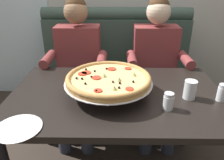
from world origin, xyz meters
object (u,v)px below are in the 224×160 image
(drinking_glass, at_px, (190,91))
(pizza, at_px, (108,79))
(dining_table, at_px, (117,104))
(patio_chair, at_px, (30,42))
(shaker_pepper_flakes, at_px, (168,102))
(booth_bench, at_px, (116,81))
(diner_right, at_px, (156,63))
(plate_near_left, at_px, (18,127))
(shaker_oregano, at_px, (222,94))
(diner_left, at_px, (78,62))

(drinking_glass, bearing_deg, pizza, 174.85)
(dining_table, distance_m, pizza, 0.20)
(drinking_glass, relative_size, patio_chair, 0.13)
(dining_table, height_order, shaker_pepper_flakes, shaker_pepper_flakes)
(drinking_glass, bearing_deg, shaker_pepper_flakes, -141.57)
(booth_bench, height_order, drinking_glass, booth_bench)
(diner_right, height_order, plate_near_left, diner_right)
(booth_bench, height_order, patio_chair, booth_bench)
(booth_bench, bearing_deg, shaker_oregano, -57.72)
(diner_right, xyz_separation_m, plate_near_left, (-0.85, -1.01, 0.04))
(drinking_glass, bearing_deg, patio_chair, 130.25)
(drinking_glass, bearing_deg, shaker_oregano, -8.28)
(booth_bench, height_order, diner_right, diner_right)
(diner_right, distance_m, patio_chair, 2.16)
(diner_left, xyz_separation_m, drinking_glass, (0.80, -0.69, 0.08))
(diner_right, height_order, patio_chair, diner_right)
(shaker_pepper_flakes, xyz_separation_m, plate_near_left, (-0.77, -0.19, -0.03))
(dining_table, bearing_deg, booth_bench, 90.00)
(diner_right, distance_m, plate_near_left, 1.32)
(booth_bench, relative_size, dining_table, 1.16)
(plate_near_left, height_order, patio_chair, patio_chair)
(dining_table, height_order, shaker_oregano, shaker_oregano)
(diner_left, xyz_separation_m, pizza, (0.30, -0.65, 0.14))
(pizza, xyz_separation_m, plate_near_left, (-0.44, -0.36, -0.09))
(dining_table, relative_size, diner_left, 1.08)
(diner_right, xyz_separation_m, patio_chair, (-1.66, 1.37, -0.19))
(dining_table, xyz_separation_m, diner_right, (0.36, 0.64, 0.05))
(pizza, bearing_deg, shaker_pepper_flakes, -26.60)
(dining_table, bearing_deg, diner_left, 119.37)
(shaker_oregano, height_order, shaker_pepper_flakes, shaker_oregano)
(diner_left, xyz_separation_m, shaker_oregano, (0.98, -0.72, 0.08))
(shaker_oregano, distance_m, drinking_glass, 0.18)
(shaker_oregano, relative_size, plate_near_left, 0.46)
(shaker_oregano, distance_m, patio_chair, 2.86)
(pizza, distance_m, shaker_pepper_flakes, 0.38)
(pizza, bearing_deg, plate_near_left, -140.50)
(booth_bench, xyz_separation_m, pizza, (-0.06, -0.91, 0.45))
(dining_table, distance_m, drinking_glass, 0.46)
(booth_bench, bearing_deg, patio_chair, 139.78)
(booth_bench, distance_m, diner_right, 0.54)
(booth_bench, xyz_separation_m, dining_table, (0.00, -0.90, 0.26))
(dining_table, bearing_deg, drinking_glass, -7.29)
(diner_left, distance_m, plate_near_left, 1.02)
(dining_table, height_order, pizza, pizza)
(dining_table, xyz_separation_m, patio_chair, (-1.31, 2.01, -0.13))
(diner_right, distance_m, shaker_pepper_flakes, 0.82)
(diner_right, bearing_deg, shaker_oregano, -69.81)
(booth_bench, distance_m, plate_near_left, 1.41)
(pizza, distance_m, drinking_glass, 0.50)
(diner_right, relative_size, pizza, 2.33)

